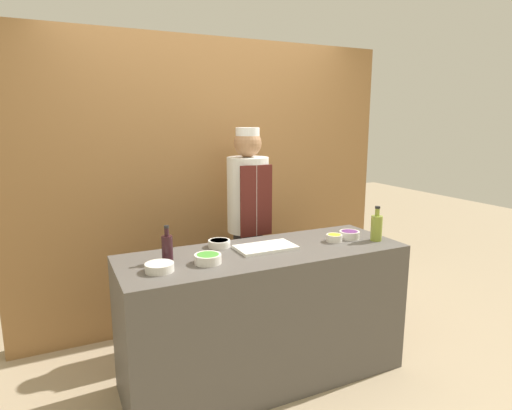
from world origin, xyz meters
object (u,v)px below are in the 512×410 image
sauce_bowl_white (159,267)px  bottle_wine (167,248)px  sauce_bowl_purple (350,234)px  cutting_board (266,247)px  sauce_bowl_brown (219,243)px  sauce_bowl_yellow (334,238)px  chef_center (248,224)px  sauce_bowl_green (208,258)px  bottle_oil (377,227)px

sauce_bowl_white → bottle_wine: bottle_wine is taller
sauce_bowl_purple → cutting_board: 0.66m
sauce_bowl_brown → sauce_bowl_yellow: sauce_bowl_yellow is taller
sauce_bowl_purple → chef_center: chef_center is taller
chef_center → bottle_wine: bearing=-143.5°
sauce_bowl_yellow → cutting_board: 0.51m
sauce_bowl_green → bottle_wine: (-0.21, 0.12, 0.06)m
bottle_oil → sauce_bowl_brown: bearing=162.5°
cutting_board → sauce_bowl_green: bearing=-166.0°
cutting_board → bottle_oil: bottle_oil is taller
cutting_board → bottle_wine: 0.66m
sauce_bowl_brown → bottle_oil: (1.06, -0.33, 0.07)m
cutting_board → sauce_bowl_brown: bearing=146.2°
sauce_bowl_green → sauce_bowl_white: 0.29m
sauce_bowl_yellow → bottle_oil: 0.31m
bottle_wine → sauce_bowl_green: bearing=-30.8°
chef_center → sauce_bowl_green: bearing=-129.4°
sauce_bowl_white → sauce_bowl_brown: bearing=32.3°
bottle_oil → sauce_bowl_white: bearing=178.7°
bottle_oil → chef_center: chef_center is taller
bottle_oil → chef_center: size_ratio=0.15×
sauce_bowl_white → bottle_oil: 1.53m
sauce_bowl_yellow → bottle_wine: (-1.16, 0.07, 0.06)m
sauce_bowl_green → chef_center: chef_center is taller
sauce_bowl_purple → sauce_bowl_brown: 0.94m
sauce_bowl_purple → bottle_wine: size_ratio=0.64×
sauce_bowl_yellow → bottle_wine: bearing=176.6°
sauce_bowl_brown → chef_center: 0.59m
bottle_oil → sauce_bowl_yellow: bearing=159.9°
sauce_bowl_green → cutting_board: 0.46m
sauce_bowl_green → bottle_oil: size_ratio=0.65×
sauce_bowl_white → chef_center: 1.14m
bottle_wine → chef_center: chef_center is taller
sauce_bowl_purple → bottle_oil: 0.19m
sauce_bowl_white → bottle_oil: bottle_oil is taller
sauce_bowl_green → bottle_wine: bearing=149.2°
sauce_bowl_brown → bottle_oil: 1.11m
sauce_bowl_yellow → cutting_board: (-0.51, 0.05, -0.02)m
sauce_bowl_yellow → chef_center: 0.75m
cutting_board → bottle_oil: (0.79, -0.16, 0.09)m
sauce_bowl_brown → cutting_board: 0.32m
sauce_bowl_yellow → chef_center: (-0.36, 0.66, -0.01)m
sauce_bowl_yellow → bottle_wine: size_ratio=0.50×
bottle_wine → sauce_bowl_brown: bearing=22.4°
sauce_bowl_brown → bottle_oil: bearing=-17.5°
sauce_bowl_brown → cutting_board: size_ratio=0.38×
sauce_bowl_brown → sauce_bowl_white: (-0.47, -0.30, 0.00)m
sauce_bowl_yellow → cutting_board: sauce_bowl_yellow is taller
cutting_board → bottle_oil: size_ratio=1.58×
bottle_oil → bottle_wine: bottle_oil is taller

